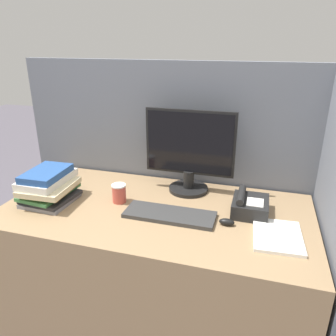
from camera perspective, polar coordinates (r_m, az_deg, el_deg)
name	(u,v)px	position (r m, az deg, el deg)	size (l,w,h in m)	color
cubicle_panel_rear	(177,181)	(2.08, 1.58, -2.35)	(1.97, 0.04, 1.47)	slate
cubicle_panel_right	(327,236)	(1.70, 26.01, -10.57)	(0.04, 0.85, 1.47)	slate
desk	(156,269)	(1.91, -2.05, -17.22)	(1.57, 0.79, 0.77)	#937551
monitor	(189,154)	(1.82, 3.75, 2.49)	(0.50, 0.22, 0.47)	black
keyboard	(170,215)	(1.62, 0.29, -8.12)	(0.45, 0.16, 0.02)	#333333
mouse	(227,222)	(1.57, 10.19, -9.24)	(0.07, 0.04, 0.03)	black
coffee_cup	(119,193)	(1.76, -8.52, -4.36)	(0.08, 0.08, 0.10)	#BF4C3F
book_stack	(49,186)	(1.85, -20.05, -3.02)	(0.26, 0.31, 0.18)	slate
desk_telephone	(249,205)	(1.69, 14.01, -6.34)	(0.17, 0.20, 0.11)	black
paper_pile	(278,236)	(1.54, 18.54, -11.16)	(0.22, 0.28, 0.02)	white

